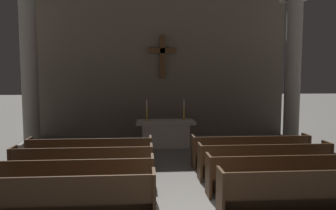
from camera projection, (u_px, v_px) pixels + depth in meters
pew_left_row_1 at (60, 199)px, 5.69m from camera, size 3.46×0.50×0.95m
pew_left_row_2 at (73, 179)px, 6.79m from camera, size 3.46×0.50×0.95m
pew_left_row_3 at (83, 165)px, 7.89m from camera, size 3.46×0.50×0.95m
pew_left_row_4 at (91, 154)px, 8.98m from camera, size 3.46×0.50×0.95m
pew_right_row_1 at (308, 192)px, 6.04m from camera, size 3.46×0.50×0.95m
pew_right_row_2 at (283, 174)px, 7.13m from camera, size 3.46×0.50×0.95m
pew_right_row_3 at (265, 161)px, 8.23m from camera, size 3.46×0.50×0.95m
pew_right_row_4 at (250, 151)px, 9.33m from camera, size 3.46×0.50×0.95m
column_left_second at (30, 73)px, 11.54m from camera, size 0.89×0.89×5.70m
column_right_second at (293, 74)px, 12.27m from camera, size 0.89×0.89×5.70m
altar at (166, 133)px, 11.98m from camera, size 2.20×0.90×1.01m
candlestick_left at (147, 114)px, 11.86m from camera, size 0.16×0.16×0.79m
candlestick_right at (184, 113)px, 11.96m from camera, size 0.16×0.16×0.79m
apse_with_cross at (162, 65)px, 13.94m from camera, size 10.87×0.47×6.33m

